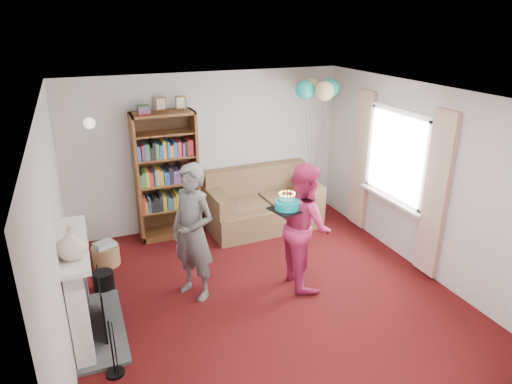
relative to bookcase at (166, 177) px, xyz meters
name	(u,v)px	position (x,y,z in m)	size (l,w,h in m)	color
ground	(269,300)	(0.74, -2.30, -0.97)	(5.00, 5.00, 0.00)	black
wall_back	(208,151)	(0.74, 0.21, 0.28)	(4.50, 0.02, 2.50)	silver
wall_left	(56,242)	(-1.52, -2.30, 0.28)	(0.02, 5.00, 2.50)	silver
wall_right	(428,182)	(3.00, -2.30, 0.28)	(0.02, 5.00, 2.50)	silver
ceiling	(272,97)	(0.74, -2.30, 1.54)	(4.50, 5.00, 0.01)	white
fireplace	(84,293)	(-1.35, -2.11, -0.46)	(0.55, 1.80, 1.12)	#3F3F42
window_bay	(395,173)	(2.95, -1.70, 0.23)	(0.14, 2.02, 2.20)	white
wall_sconce	(89,123)	(-1.01, 0.06, 0.91)	(0.16, 0.23, 0.16)	gold
bookcase	(166,177)	(0.00, 0.00, 0.00)	(0.94, 0.42, 2.19)	#472B14
sofa	(261,205)	(1.49, -0.23, -0.62)	(1.80, 0.95, 0.95)	brown
wicker_basket	(106,254)	(-1.04, -0.63, -0.81)	(0.38, 0.38, 0.34)	olive
person_striped	(193,233)	(-0.05, -1.82, -0.11)	(0.62, 0.41, 1.71)	black
person_magenta	(304,225)	(1.33, -2.05, -0.15)	(0.79, 0.62, 1.63)	#B22353
birthday_cake	(287,205)	(1.04, -2.13, 0.20)	(0.36, 0.36, 0.22)	black
balloons	(318,89)	(2.39, -0.34, 1.25)	(0.74, 0.74, 1.69)	#3F3F3F
mantel_vase	(71,243)	(-1.38, -2.45, 0.31)	(0.30, 0.30, 0.31)	beige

